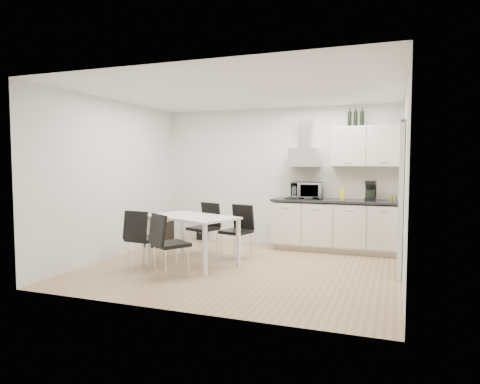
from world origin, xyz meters
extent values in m
plane|color=tan|center=(0.00, 0.00, 0.00)|extent=(4.50, 4.50, 0.00)
cube|color=silver|center=(0.00, 2.00, 1.30)|extent=(4.50, 0.10, 2.60)
cube|color=silver|center=(0.00, -2.00, 1.30)|extent=(4.50, 0.10, 2.60)
cube|color=silver|center=(-2.25, 0.00, 1.30)|extent=(0.10, 4.00, 2.60)
cube|color=silver|center=(2.25, 0.00, 1.30)|extent=(0.10, 4.00, 2.60)
plane|color=white|center=(0.00, 0.00, 2.60)|extent=(4.50, 4.50, 0.00)
cube|color=white|center=(2.21, 0.55, 1.05)|extent=(0.08, 1.04, 2.10)
cube|color=beige|center=(1.15, 1.74, 0.05)|extent=(2.16, 0.52, 0.10)
cube|color=beige|center=(1.15, 1.70, 0.48)|extent=(2.20, 0.60, 0.76)
cube|color=black|center=(1.15, 1.69, 0.90)|extent=(2.22, 0.64, 0.04)
cube|color=beige|center=(1.15, 1.99, 1.21)|extent=(2.20, 0.02, 0.58)
cube|color=beige|center=(1.65, 1.82, 1.85)|extent=(1.20, 0.35, 0.70)
cube|color=silver|center=(0.55, 1.78, 1.65)|extent=(0.60, 0.46, 0.30)
cube|color=silver|center=(0.55, 1.89, 2.10)|extent=(0.22, 0.20, 0.55)
imported|color=silver|center=(0.64, 1.68, 1.10)|extent=(0.57, 0.35, 0.37)
cube|color=yellow|center=(1.25, 1.80, 1.01)|extent=(0.08, 0.04, 0.18)
cylinder|color=brown|center=(2.08, 1.65, 0.98)|extent=(0.04, 0.04, 0.11)
cylinder|color=#4C6626|center=(2.14, 1.65, 0.98)|extent=(0.04, 0.04, 0.11)
cylinder|color=black|center=(1.35, 1.82, 2.36)|extent=(0.07, 0.07, 0.32)
cylinder|color=black|center=(1.45, 1.82, 2.36)|extent=(0.07, 0.07, 0.32)
cylinder|color=black|center=(1.56, 1.82, 2.36)|extent=(0.07, 0.07, 0.32)
cube|color=white|center=(-0.81, -0.03, 0.73)|extent=(1.59, 1.25, 0.03)
cube|color=white|center=(-1.54, -0.12, 0.36)|extent=(0.06, 0.06, 0.72)
cube|color=white|center=(-0.33, -0.59, 0.36)|extent=(0.06, 0.06, 0.72)
cube|color=white|center=(-1.28, 0.53, 0.36)|extent=(0.06, 0.06, 0.72)
cube|color=white|center=(-0.08, 0.06, 0.36)|extent=(0.06, 0.06, 0.72)
cube|color=black|center=(-2.09, 1.15, 0.28)|extent=(0.32, 0.69, 0.56)
cube|color=gold|center=(-1.94, 1.15, 0.48)|extent=(0.04, 0.61, 0.09)
cube|color=black|center=(-1.55, 1.90, 0.15)|extent=(0.20, 0.19, 0.29)
camera|label=1|loc=(2.15, -5.93, 1.58)|focal=32.00mm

